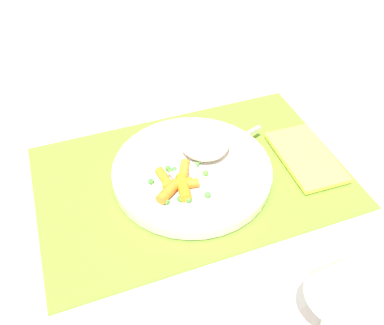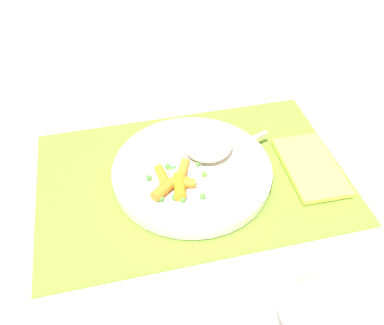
# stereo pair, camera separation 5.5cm
# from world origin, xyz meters

# --- Properties ---
(ground_plane) EXTENTS (2.40, 2.40, 0.00)m
(ground_plane) POSITION_xyz_m (0.00, 0.00, 0.00)
(ground_plane) COLOR white
(placemat) EXTENTS (0.49, 0.32, 0.01)m
(placemat) POSITION_xyz_m (0.00, 0.00, 0.00)
(placemat) COLOR olive
(placemat) RESTS_ON ground_plane
(plate) EXTENTS (0.25, 0.25, 0.02)m
(plate) POSITION_xyz_m (0.00, 0.00, 0.02)
(plate) COLOR silver
(plate) RESTS_ON placemat
(rice_mound) EXTENTS (0.08, 0.08, 0.03)m
(rice_mound) POSITION_xyz_m (-0.03, -0.03, 0.04)
(rice_mound) COLOR beige
(rice_mound) RESTS_ON plate
(carrot_portion) EXTENTS (0.07, 0.08, 0.02)m
(carrot_portion) POSITION_xyz_m (0.04, 0.03, 0.03)
(carrot_portion) COLOR orange
(carrot_portion) RESTS_ON plate
(pea_scatter) EXTENTS (0.09, 0.08, 0.01)m
(pea_scatter) POSITION_xyz_m (0.03, 0.03, 0.03)
(pea_scatter) COLOR #53B240
(pea_scatter) RESTS_ON plate
(fork) EXTENTS (0.19, 0.07, 0.01)m
(fork) POSITION_xyz_m (-0.03, -0.01, 0.03)
(fork) COLOR #B8B8B8
(fork) RESTS_ON plate
(wine_glass) EXTENTS (0.08, 0.08, 0.16)m
(wine_glass) POSITION_xyz_m (-0.06, 0.29, 0.12)
(wine_glass) COLOR silver
(wine_glass) RESTS_ON ground_plane
(napkin) EXTENTS (0.09, 0.15, 0.01)m
(napkin) POSITION_xyz_m (-0.19, 0.03, 0.01)
(napkin) COLOR #EAE54C
(napkin) RESTS_ON placemat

